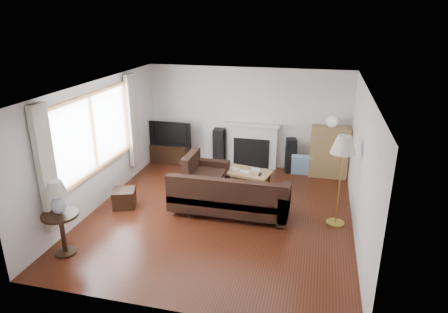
% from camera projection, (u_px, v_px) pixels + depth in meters
% --- Properties ---
extents(room, '(5.10, 5.60, 2.54)m').
position_uv_depth(room, '(220.00, 154.00, 7.39)').
color(room, '#471D0F').
rests_on(room, ground).
extents(window, '(0.12, 2.74, 1.54)m').
position_uv_depth(window, '(94.00, 133.00, 7.65)').
color(window, '#956337').
rests_on(window, room).
extents(curtain_near, '(0.10, 0.35, 2.10)m').
position_uv_depth(curtain_near, '(46.00, 169.00, 6.30)').
color(curtain_near, beige).
rests_on(curtain_near, room).
extents(curtain_far, '(0.10, 0.35, 2.10)m').
position_uv_depth(curtain_far, '(132.00, 121.00, 9.08)').
color(curtain_far, beige).
rests_on(curtain_far, room).
extents(fireplace, '(1.40, 0.26, 1.15)m').
position_uv_depth(fireplace, '(252.00, 145.00, 10.00)').
color(fireplace, white).
rests_on(fireplace, room).
extents(tv_stand, '(0.98, 0.44, 0.49)m').
position_uv_depth(tv_stand, '(171.00, 153.00, 10.46)').
color(tv_stand, black).
rests_on(tv_stand, ground).
extents(television, '(1.10, 0.14, 0.63)m').
position_uv_depth(television, '(172.00, 133.00, 10.25)').
color(television, black).
rests_on(television, tv_stand).
extents(speaker_left, '(0.29, 0.34, 0.97)m').
position_uv_depth(speaker_left, '(219.00, 147.00, 10.13)').
color(speaker_left, black).
rests_on(speaker_left, ground).
extents(speaker_right, '(0.30, 0.33, 0.85)m').
position_uv_depth(speaker_right, '(291.00, 155.00, 9.75)').
color(speaker_right, black).
rests_on(speaker_right, ground).
extents(bookshelf, '(0.89, 0.42, 1.22)m').
position_uv_depth(bookshelf, '(329.00, 152.00, 9.45)').
color(bookshelf, olive).
rests_on(bookshelf, ground).
extents(globe_lamp, '(0.26, 0.26, 0.26)m').
position_uv_depth(globe_lamp, '(332.00, 122.00, 9.19)').
color(globe_lamp, white).
rests_on(globe_lamp, bookshelf).
extents(sectional_sofa, '(2.48, 1.81, 0.80)m').
position_uv_depth(sectional_sofa, '(230.00, 195.00, 7.72)').
color(sectional_sofa, black).
rests_on(sectional_sofa, ground).
extents(coffee_table, '(1.23, 0.83, 0.44)m').
position_uv_depth(coffee_table, '(245.00, 180.00, 8.86)').
color(coffee_table, '#A27D4D').
rests_on(coffee_table, ground).
extents(footstool, '(0.55, 0.55, 0.37)m').
position_uv_depth(footstool, '(124.00, 198.00, 8.08)').
color(footstool, black).
rests_on(footstool, ground).
extents(floor_lamp, '(0.58, 0.58, 1.72)m').
position_uv_depth(floor_lamp, '(340.00, 181.00, 7.18)').
color(floor_lamp, '#B69B3F').
rests_on(floor_lamp, ground).
extents(side_table, '(0.58, 0.58, 0.72)m').
position_uv_depth(side_table, '(63.00, 234.00, 6.45)').
color(side_table, black).
rests_on(side_table, ground).
extents(table_lamp, '(0.34, 0.34, 0.55)m').
position_uv_depth(table_lamp, '(57.00, 198.00, 6.23)').
color(table_lamp, silver).
rests_on(table_lamp, side_table).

